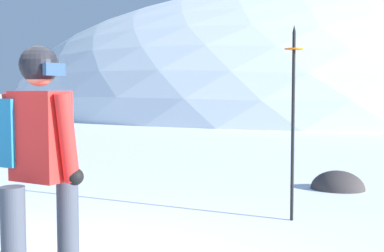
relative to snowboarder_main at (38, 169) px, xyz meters
The scene contains 4 objects.
ridge_peak_main 33.76m from the snowboarder_main, 97.23° to the left, with size 40.94×36.85×16.18m.
snowboarder_main is the anchor object (origin of this frame).
piste_marker_near 3.09m from the snowboarder_main, 69.70° to the left, with size 0.20×0.20×2.13m.
rock_dark 5.17m from the snowboarder_main, 75.01° to the left, with size 0.77×0.65×0.54m.
Camera 1 is at (2.50, -2.63, 1.43)m, focal length 48.00 mm.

